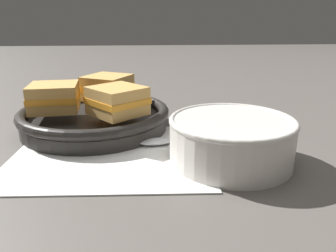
# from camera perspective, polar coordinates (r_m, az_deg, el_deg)

# --- Properties ---
(ground_plane) EXTENTS (4.00, 4.00, 0.00)m
(ground_plane) POSITION_cam_1_polar(r_m,az_deg,el_deg) (0.52, 1.43, -3.67)
(ground_plane) COLOR #56514C
(napkin) EXTENTS (0.30, 0.26, 0.00)m
(napkin) POSITION_cam_1_polar(r_m,az_deg,el_deg) (0.50, -9.83, -4.64)
(napkin) COLOR white
(napkin) RESTS_ON ground_plane
(soup_bowl) EXTENTS (0.17, 0.17, 0.06)m
(soup_bowl) POSITION_cam_1_polar(r_m,az_deg,el_deg) (0.46, 10.96, -1.92)
(soup_bowl) COLOR silver
(soup_bowl) RESTS_ON ground_plane
(spoon) EXTENTS (0.17, 0.05, 0.01)m
(spoon) POSITION_cam_1_polar(r_m,az_deg,el_deg) (0.52, -4.71, -2.92)
(spoon) COLOR silver
(spoon) RESTS_ON napkin
(skillet) EXTENTS (0.31, 0.32, 0.04)m
(skillet) POSITION_cam_1_polar(r_m,az_deg,el_deg) (0.61, -12.68, 1.40)
(skillet) COLOR black
(skillet) RESTS_ON ground_plane
(sandwich_near_left) EXTENTS (0.11, 0.11, 0.05)m
(sandwich_near_left) POSITION_cam_1_polar(r_m,az_deg,el_deg) (0.66, -10.47, 6.65)
(sandwich_near_left) COLOR tan
(sandwich_near_left) RESTS_ON skillet
(sandwich_near_right) EXTENTS (0.09, 0.09, 0.05)m
(sandwich_near_right) POSITION_cam_1_polar(r_m,az_deg,el_deg) (0.60, -19.20, 4.74)
(sandwich_near_right) COLOR tan
(sandwich_near_right) RESTS_ON skillet
(sandwich_far_left) EXTENTS (0.11, 0.11, 0.05)m
(sandwich_far_left) POSITION_cam_1_polar(r_m,az_deg,el_deg) (0.55, -8.80, 4.38)
(sandwich_far_left) COLOR tan
(sandwich_far_left) RESTS_ON skillet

